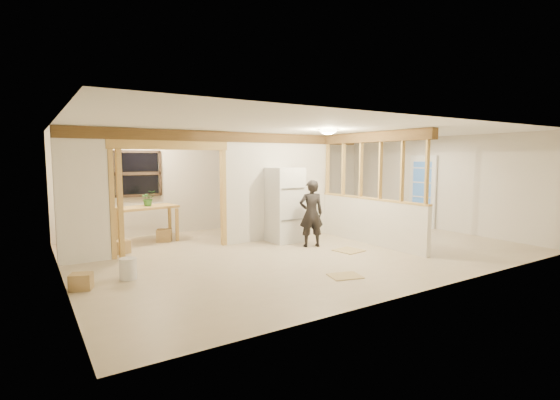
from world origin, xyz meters
TOP-DOWN VIEW (x-y plane):
  - floor at (0.00, 0.00)m, footprint 9.00×6.50m
  - ceiling at (0.00, 0.00)m, footprint 9.00×6.50m
  - wall_back at (0.00, 3.25)m, footprint 9.00×0.01m
  - wall_front at (0.00, -3.25)m, footprint 9.00×0.01m
  - wall_left at (-4.50, 0.00)m, footprint 0.01×6.50m
  - wall_right at (4.50, 0.00)m, footprint 0.01×6.50m
  - partition_left_stub at (-4.05, 1.20)m, footprint 0.90×0.12m
  - partition_center at (0.20, 1.20)m, footprint 2.80×0.12m
  - doorway_frame at (-2.40, 1.20)m, footprint 2.46×0.14m
  - header_beam_back at (-1.00, 1.20)m, footprint 7.00×0.18m
  - header_beam_right at (1.60, -0.40)m, footprint 0.18×3.30m
  - pony_wall at (1.60, -0.40)m, footprint 0.12×3.20m
  - stud_partition at (1.60, -0.40)m, footprint 0.14×3.20m
  - window_back at (-2.60, 3.17)m, footprint 1.12×0.10m
  - french_door at (4.42, 0.40)m, footprint 0.12×0.86m
  - ceiling_dome_main at (0.30, -0.50)m, footprint 0.36×0.36m
  - ceiling_dome_util at (-2.50, 2.30)m, footprint 0.32×0.32m
  - hanging_bulb at (-2.00, 1.60)m, footprint 0.07×0.07m
  - refrigerator at (0.10, 0.80)m, footprint 0.70×0.68m
  - woman at (0.28, 0.03)m, footprint 0.62×0.51m
  - work_table at (-2.59, 2.45)m, footprint 1.42×0.89m
  - potted_plant at (-2.55, 2.45)m, footprint 0.35×0.31m
  - shop_vac at (-3.84, 2.81)m, footprint 0.52×0.52m
  - bookshelf at (2.56, 3.01)m, footprint 1.02×0.34m
  - bucket at (-3.61, -0.33)m, footprint 0.30×0.30m
  - box_util_a at (-2.25, 2.30)m, footprint 0.41×0.39m
  - box_util_b at (-3.34, 1.59)m, footprint 0.37×0.37m
  - box_front at (-4.31, -0.51)m, footprint 0.36×0.33m
  - floor_panel_near at (0.70, -0.73)m, footprint 0.58×0.58m
  - floor_panel_far at (-0.60, -2.08)m, footprint 0.59×0.52m

SIDE VIEW (x-z plane):
  - floor at x=0.00m, z-range -0.01..0.00m
  - floor_panel_far at x=-0.60m, z-range 0.00..0.02m
  - floor_panel_near at x=0.70m, z-range 0.00..0.02m
  - box_front at x=-4.31m, z-range 0.00..0.24m
  - box_util_b at x=-3.34m, z-range 0.00..0.26m
  - box_util_a at x=-2.25m, z-range 0.00..0.28m
  - bucket at x=-3.61m, z-range 0.00..0.34m
  - shop_vac at x=-3.84m, z-range 0.00..0.54m
  - work_table at x=-2.59m, z-range 0.00..0.83m
  - pony_wall at x=1.60m, z-range 0.00..1.00m
  - woman at x=0.28m, z-range 0.00..1.46m
  - refrigerator at x=0.10m, z-range 0.00..1.70m
  - french_door at x=4.42m, z-range 0.00..2.00m
  - potted_plant at x=-2.55m, z-range 0.83..1.19m
  - bookshelf at x=2.56m, z-range 0.00..2.03m
  - doorway_frame at x=-2.40m, z-range 0.00..2.20m
  - wall_back at x=0.00m, z-range 0.00..2.50m
  - wall_front at x=0.00m, z-range 0.00..2.50m
  - wall_left at x=-4.50m, z-range 0.00..2.50m
  - wall_right at x=4.50m, z-range 0.00..2.50m
  - partition_left_stub at x=-4.05m, z-range 0.00..2.50m
  - partition_center at x=0.20m, z-range 0.00..2.50m
  - window_back at x=-2.60m, z-range 1.00..2.10m
  - stud_partition at x=1.60m, z-range 1.00..2.32m
  - hanging_bulb at x=-2.00m, z-range 2.15..2.22m
  - header_beam_back at x=-1.00m, z-range 2.27..2.49m
  - header_beam_right at x=1.60m, z-range 2.27..2.49m
  - ceiling_dome_main at x=0.30m, z-range 2.40..2.56m
  - ceiling_dome_util at x=-2.50m, z-range 2.41..2.55m
  - ceiling at x=0.00m, z-range 2.50..2.50m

